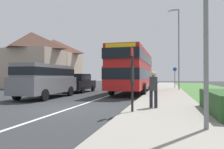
{
  "coord_description": "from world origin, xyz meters",
  "views": [
    {
      "loc": [
        4.27,
        -8.62,
        1.46
      ],
      "look_at": [
        0.54,
        5.77,
        1.6
      ],
      "focal_mm": 33.89,
      "sensor_mm": 36.0,
      "label": 1
    }
  ],
  "objects_px": {
    "pedestrian_at_stop": "(153,88)",
    "street_lamp_mid": "(178,44)",
    "parked_van_grey": "(46,78)",
    "double_decker_bus": "(134,69)",
    "bus_stop_sign": "(132,74)",
    "parked_car_black": "(79,82)",
    "cycle_route_sign": "(175,77)"
  },
  "relations": [
    {
      "from": "double_decker_bus",
      "to": "bus_stop_sign",
      "type": "height_order",
      "value": "double_decker_bus"
    },
    {
      "from": "double_decker_bus",
      "to": "pedestrian_at_stop",
      "type": "relative_size",
      "value": 6.88
    },
    {
      "from": "pedestrian_at_stop",
      "to": "parked_car_black",
      "type": "bearing_deg",
      "value": 129.3
    },
    {
      "from": "parked_car_black",
      "to": "cycle_route_sign",
      "type": "relative_size",
      "value": 1.69
    },
    {
      "from": "bus_stop_sign",
      "to": "cycle_route_sign",
      "type": "relative_size",
      "value": 1.03
    },
    {
      "from": "double_decker_bus",
      "to": "street_lamp_mid",
      "type": "relative_size",
      "value": 1.37
    },
    {
      "from": "parked_car_black",
      "to": "pedestrian_at_stop",
      "type": "height_order",
      "value": "parked_car_black"
    },
    {
      "from": "street_lamp_mid",
      "to": "bus_stop_sign",
      "type": "bearing_deg",
      "value": -99.24
    },
    {
      "from": "pedestrian_at_stop",
      "to": "street_lamp_mid",
      "type": "distance_m",
      "value": 14.12
    },
    {
      "from": "street_lamp_mid",
      "to": "parked_van_grey",
      "type": "bearing_deg",
      "value": -132.43
    },
    {
      "from": "parked_van_grey",
      "to": "pedestrian_at_stop",
      "type": "relative_size",
      "value": 3.32
    },
    {
      "from": "street_lamp_mid",
      "to": "double_decker_bus",
      "type": "bearing_deg",
      "value": -138.31
    },
    {
      "from": "bus_stop_sign",
      "to": "parked_van_grey",
      "type": "bearing_deg",
      "value": 144.27
    },
    {
      "from": "parked_van_grey",
      "to": "parked_car_black",
      "type": "bearing_deg",
      "value": 89.81
    },
    {
      "from": "cycle_route_sign",
      "to": "pedestrian_at_stop",
      "type": "bearing_deg",
      "value": -95.17
    },
    {
      "from": "parked_van_grey",
      "to": "cycle_route_sign",
      "type": "distance_m",
      "value": 15.53
    },
    {
      "from": "parked_van_grey",
      "to": "pedestrian_at_stop",
      "type": "height_order",
      "value": "parked_van_grey"
    },
    {
      "from": "parked_van_grey",
      "to": "parked_car_black",
      "type": "height_order",
      "value": "parked_van_grey"
    },
    {
      "from": "parked_van_grey",
      "to": "bus_stop_sign",
      "type": "xyz_separation_m",
      "value": [
        6.68,
        -4.8,
        0.2
      ]
    },
    {
      "from": "pedestrian_at_stop",
      "to": "bus_stop_sign",
      "type": "distance_m",
      "value": 1.53
    },
    {
      "from": "pedestrian_at_stop",
      "to": "cycle_route_sign",
      "type": "bearing_deg",
      "value": 84.83
    },
    {
      "from": "pedestrian_at_stop",
      "to": "cycle_route_sign",
      "type": "relative_size",
      "value": 0.66
    },
    {
      "from": "parked_van_grey",
      "to": "pedestrian_at_stop",
      "type": "distance_m",
      "value": 8.22
    },
    {
      "from": "parked_car_black",
      "to": "parked_van_grey",
      "type": "bearing_deg",
      "value": -90.19
    },
    {
      "from": "cycle_route_sign",
      "to": "street_lamp_mid",
      "type": "bearing_deg",
      "value": -85.92
    },
    {
      "from": "pedestrian_at_stop",
      "to": "cycle_route_sign",
      "type": "distance_m",
      "value": 16.39
    },
    {
      "from": "bus_stop_sign",
      "to": "parked_car_black",
      "type": "bearing_deg",
      "value": 123.03
    },
    {
      "from": "double_decker_bus",
      "to": "cycle_route_sign",
      "type": "xyz_separation_m",
      "value": [
        3.85,
        6.42,
        -0.72
      ]
    },
    {
      "from": "bus_stop_sign",
      "to": "cycle_route_sign",
      "type": "bearing_deg",
      "value": 82.87
    },
    {
      "from": "parked_car_black",
      "to": "pedestrian_at_stop",
      "type": "xyz_separation_m",
      "value": [
        7.38,
        -9.01,
        0.04
      ]
    },
    {
      "from": "pedestrian_at_stop",
      "to": "street_lamp_mid",
      "type": "relative_size",
      "value": 0.2
    },
    {
      "from": "pedestrian_at_stop",
      "to": "bus_stop_sign",
      "type": "bearing_deg",
      "value": -120.36
    }
  ]
}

